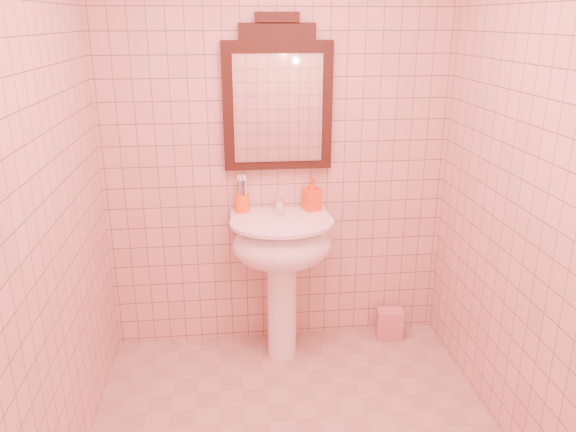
{
  "coord_description": "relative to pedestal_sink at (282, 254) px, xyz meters",
  "views": [
    {
      "loc": [
        -0.29,
        -2.05,
        1.92
      ],
      "look_at": [
        -0.0,
        0.55,
        1.0
      ],
      "focal_mm": 35.0,
      "sensor_mm": 36.0,
      "label": 1
    }
  ],
  "objects": [
    {
      "name": "back_wall",
      "position": [
        0.0,
        0.23,
        0.59
      ],
      "size": [
        2.0,
        0.02,
        2.5
      ],
      "primitive_type": "cube",
      "color": "#DEA79B",
      "rests_on": "floor"
    },
    {
      "name": "pedestal_sink",
      "position": [
        0.0,
        0.0,
        0.0
      ],
      "size": [
        0.58,
        0.58,
        0.86
      ],
      "color": "white",
      "rests_on": "floor"
    },
    {
      "name": "faucet",
      "position": [
        -0.0,
        0.14,
        0.26
      ],
      "size": [
        0.04,
        0.16,
        0.11
      ],
      "color": "white",
      "rests_on": "pedestal_sink"
    },
    {
      "name": "mirror",
      "position": [
        -0.0,
        0.2,
        0.84
      ],
      "size": [
        0.61,
        0.06,
        0.85
      ],
      "color": "black",
      "rests_on": "back_wall"
    },
    {
      "name": "toothbrush_cup",
      "position": [
        -0.21,
        0.17,
        0.26
      ],
      "size": [
        0.08,
        0.08,
        0.19
      ],
      "rotation": [
        0.0,
        0.0,
        -0.07
      ],
      "color": "#FF5D15",
      "rests_on": "pedestal_sink"
    },
    {
      "name": "soap_dispenser",
      "position": [
        0.19,
        0.16,
        0.3
      ],
      "size": [
        0.11,
        0.11,
        0.19
      ],
      "primitive_type": "imported",
      "rotation": [
        0.0,
        0.0,
        0.38
      ],
      "color": "#F44414",
      "rests_on": "pedestal_sink"
    },
    {
      "name": "towel",
      "position": [
        0.69,
        0.11,
        -0.56
      ],
      "size": [
        0.17,
        0.13,
        0.19
      ],
      "primitive_type": "cube",
      "rotation": [
        0.0,
        0.0,
        -0.13
      ],
      "color": "#D77E84",
      "rests_on": "floor"
    }
  ]
}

